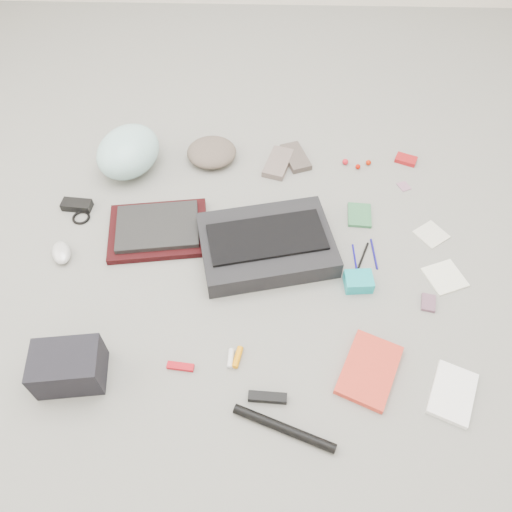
{
  "coord_description": "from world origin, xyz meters",
  "views": [
    {
      "loc": [
        0.03,
        -1.11,
        1.51
      ],
      "look_at": [
        0.0,
        0.0,
        0.05
      ],
      "focal_mm": 35.0,
      "sensor_mm": 36.0,
      "label": 1
    }
  ],
  "objects_px": {
    "bike_helmet": "(128,152)",
    "camera_bag": "(68,367)",
    "messenger_bag": "(267,245)",
    "accordion_wallet": "(358,281)",
    "book_red": "(369,370)",
    "laptop": "(157,226)"
  },
  "relations": [
    {
      "from": "messenger_bag",
      "to": "accordion_wallet",
      "type": "xyz_separation_m",
      "value": [
        0.33,
        -0.15,
        -0.02
      ]
    },
    {
      "from": "bike_helmet",
      "to": "messenger_bag",
      "type": "bearing_deg",
      "value": -15.43
    },
    {
      "from": "laptop",
      "to": "accordion_wallet",
      "type": "xyz_separation_m",
      "value": [
        0.76,
        -0.23,
        -0.01
      ]
    },
    {
      "from": "laptop",
      "to": "book_red",
      "type": "relative_size",
      "value": 1.32
    },
    {
      "from": "book_red",
      "to": "accordion_wallet",
      "type": "xyz_separation_m",
      "value": [
        -0.0,
        0.34,
        0.01
      ]
    },
    {
      "from": "accordion_wallet",
      "to": "messenger_bag",
      "type": "bearing_deg",
      "value": 151.7
    },
    {
      "from": "bike_helmet",
      "to": "camera_bag",
      "type": "xyz_separation_m",
      "value": [
        -0.01,
        -0.97,
        -0.02
      ]
    },
    {
      "from": "book_red",
      "to": "bike_helmet",
      "type": "bearing_deg",
      "value": 158.83
    },
    {
      "from": "laptop",
      "to": "accordion_wallet",
      "type": "relative_size",
      "value": 3.19
    },
    {
      "from": "messenger_bag",
      "to": "laptop",
      "type": "height_order",
      "value": "messenger_bag"
    },
    {
      "from": "camera_bag",
      "to": "book_red",
      "type": "relative_size",
      "value": 0.88
    },
    {
      "from": "messenger_bag",
      "to": "camera_bag",
      "type": "bearing_deg",
      "value": -151.83
    },
    {
      "from": "bike_helmet",
      "to": "camera_bag",
      "type": "distance_m",
      "value": 0.98
    },
    {
      "from": "laptop",
      "to": "camera_bag",
      "type": "xyz_separation_m",
      "value": [
        -0.18,
        -0.61,
        0.03
      ]
    },
    {
      "from": "messenger_bag",
      "to": "bike_helmet",
      "type": "distance_m",
      "value": 0.75
    },
    {
      "from": "bike_helmet",
      "to": "camera_bag",
      "type": "relative_size",
      "value": 1.47
    },
    {
      "from": "messenger_bag",
      "to": "book_red",
      "type": "bearing_deg",
      "value": -67.62
    },
    {
      "from": "messenger_bag",
      "to": "book_red",
      "type": "xyz_separation_m",
      "value": [
        0.34,
        -0.48,
        -0.03
      ]
    },
    {
      "from": "accordion_wallet",
      "to": "book_red",
      "type": "bearing_deg",
      "value": -93.77
    },
    {
      "from": "book_red",
      "to": "accordion_wallet",
      "type": "relative_size",
      "value": 2.41
    },
    {
      "from": "laptop",
      "to": "book_red",
      "type": "xyz_separation_m",
      "value": [
        0.76,
        -0.57,
        -0.02
      ]
    },
    {
      "from": "bike_helmet",
      "to": "book_red",
      "type": "bearing_deg",
      "value": -23.35
    }
  ]
}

